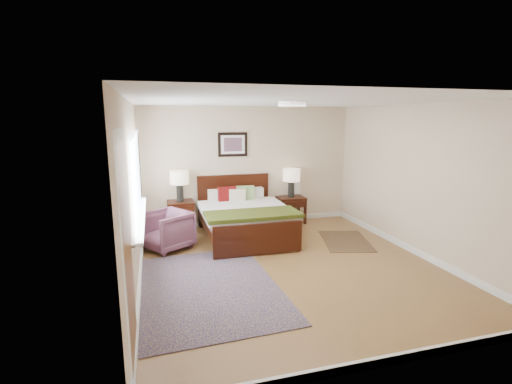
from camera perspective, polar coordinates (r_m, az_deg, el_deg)
floor at (r=5.92m, az=5.13°, el=-11.19°), size 5.00×5.00×0.00m
back_wall at (r=7.92m, az=-1.12°, el=3.99°), size 4.50×0.04×2.50m
front_wall at (r=3.42m, az=20.58°, el=-6.69°), size 4.50×0.04×2.50m
left_wall at (r=5.21m, az=-18.42°, el=-0.48°), size 0.04×5.00×2.50m
right_wall at (r=6.70m, az=23.65°, el=1.67°), size 0.04×5.00×2.50m
ceiling at (r=5.47m, az=5.61°, el=13.75°), size 4.50×5.00×0.02m
window at (r=5.88m, az=-17.69°, el=2.11°), size 0.11×2.72×1.32m
door at (r=3.57m, az=-19.14°, el=-8.86°), size 0.06×1.00×2.18m
ceil_fixture at (r=5.47m, az=5.60°, el=13.39°), size 0.44×0.44×0.08m
bed at (r=7.05m, az=-1.86°, el=-3.20°), size 1.65×1.99×1.07m
wall_art at (r=7.76m, az=-3.60°, el=7.30°), size 0.62×0.05×0.50m
nightstand_left at (r=7.58m, az=-11.51°, el=-2.35°), size 0.52×0.47×0.62m
nightstand_right at (r=8.12m, az=5.43°, el=-2.27°), size 0.58×0.43×0.57m
lamp_left at (r=7.49m, az=-11.69°, el=1.87°), size 0.37×0.37×0.61m
lamp_right at (r=8.01m, az=5.48°, el=2.30°), size 0.37×0.37×0.61m
armchair at (r=6.67m, az=-13.58°, el=-5.77°), size 1.01×1.01×0.68m
rug_persian at (r=5.24m, az=-7.56°, el=-14.31°), size 1.96×2.70×0.01m
rug_navy at (r=7.19m, az=13.64°, el=-7.31°), size 1.10×1.38×0.01m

